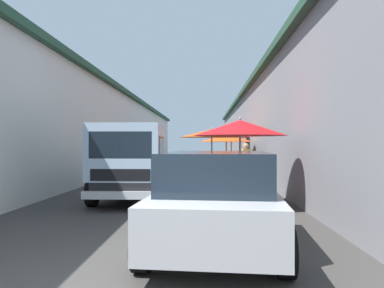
{
  "coord_description": "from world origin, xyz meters",
  "views": [
    {
      "loc": [
        -3.59,
        -1.12,
        1.57
      ],
      "look_at": [
        9.83,
        -0.63,
        1.59
      ],
      "focal_mm": 34.24,
      "sensor_mm": 36.0,
      "label": 1
    }
  ],
  "objects_px": {
    "fruit_stall_mid_lane": "(231,141)",
    "plastic_stool": "(224,174)",
    "fruit_stall_far_left": "(241,139)",
    "fruit_stall_far_right": "(212,140)",
    "fruit_stall_near_right": "(226,143)",
    "hatchback_car": "(217,198)",
    "vendor_by_crates": "(246,162)",
    "delivery_truck": "(132,164)",
    "parked_scooter": "(112,177)"
  },
  "relations": [
    {
      "from": "fruit_stall_mid_lane",
      "to": "plastic_stool",
      "type": "distance_m",
      "value": 4.76
    },
    {
      "from": "fruit_stall_far_left",
      "to": "plastic_stool",
      "type": "bearing_deg",
      "value": 0.77
    },
    {
      "from": "fruit_stall_far_right",
      "to": "fruit_stall_near_right",
      "type": "relative_size",
      "value": 1.05
    },
    {
      "from": "hatchback_car",
      "to": "vendor_by_crates",
      "type": "distance_m",
      "value": 7.84
    },
    {
      "from": "delivery_truck",
      "to": "parked_scooter",
      "type": "bearing_deg",
      "value": 24.34
    },
    {
      "from": "fruit_stall_far_right",
      "to": "hatchback_car",
      "type": "relative_size",
      "value": 0.65
    },
    {
      "from": "fruit_stall_far_right",
      "to": "plastic_stool",
      "type": "height_order",
      "value": "fruit_stall_far_right"
    },
    {
      "from": "fruit_stall_far_right",
      "to": "delivery_truck",
      "type": "distance_m",
      "value": 5.22
    },
    {
      "from": "fruit_stall_far_right",
      "to": "vendor_by_crates",
      "type": "distance_m",
      "value": 1.83
    },
    {
      "from": "fruit_stall_far_right",
      "to": "fruit_stall_far_left",
      "type": "xyz_separation_m",
      "value": [
        -5.44,
        -0.63,
        -0.05
      ]
    },
    {
      "from": "hatchback_car",
      "to": "plastic_stool",
      "type": "relative_size",
      "value": 9.26
    },
    {
      "from": "parked_scooter",
      "to": "plastic_stool",
      "type": "height_order",
      "value": "parked_scooter"
    },
    {
      "from": "delivery_truck",
      "to": "vendor_by_crates",
      "type": "relative_size",
      "value": 3.06
    },
    {
      "from": "plastic_stool",
      "to": "hatchback_car",
      "type": "bearing_deg",
      "value": 176.45
    },
    {
      "from": "fruit_stall_far_right",
      "to": "hatchback_car",
      "type": "bearing_deg",
      "value": 179.55
    },
    {
      "from": "fruit_stall_near_right",
      "to": "fruit_stall_far_left",
      "type": "bearing_deg",
      "value": 179.4
    },
    {
      "from": "fruit_stall_far_left",
      "to": "delivery_truck",
      "type": "height_order",
      "value": "fruit_stall_far_left"
    },
    {
      "from": "parked_scooter",
      "to": "hatchback_car",
      "type": "bearing_deg",
      "value": -153.66
    },
    {
      "from": "fruit_stall_mid_lane",
      "to": "parked_scooter",
      "type": "bearing_deg",
      "value": 147.74
    },
    {
      "from": "vendor_by_crates",
      "to": "plastic_stool",
      "type": "relative_size",
      "value": 3.71
    },
    {
      "from": "fruit_stall_far_right",
      "to": "fruit_stall_mid_lane",
      "type": "bearing_deg",
      "value": -11.51
    },
    {
      "from": "fruit_stall_far_left",
      "to": "delivery_truck",
      "type": "relative_size",
      "value": 0.47
    },
    {
      "from": "fruit_stall_far_left",
      "to": "delivery_truck",
      "type": "distance_m",
      "value": 3.05
    },
    {
      "from": "fruit_stall_far_right",
      "to": "parked_scooter",
      "type": "relative_size",
      "value": 1.54
    },
    {
      "from": "fruit_stall_mid_lane",
      "to": "hatchback_car",
      "type": "xyz_separation_m",
      "value": [
        -14.31,
        1.19,
        -1.02
      ]
    },
    {
      "from": "fruit_stall_mid_lane",
      "to": "fruit_stall_far_left",
      "type": "distance_m",
      "value": 10.95
    },
    {
      "from": "hatchback_car",
      "to": "delivery_truck",
      "type": "xyz_separation_m",
      "value": [
        4.15,
        2.17,
        0.3
      ]
    },
    {
      "from": "fruit_stall_far_left",
      "to": "plastic_stool",
      "type": "distance_m",
      "value": 6.59
    },
    {
      "from": "hatchback_car",
      "to": "fruit_stall_near_right",
      "type": "bearing_deg",
      "value": -3.87
    },
    {
      "from": "fruit_stall_near_right",
      "to": "fruit_stall_far_left",
      "type": "relative_size",
      "value": 1.08
    },
    {
      "from": "fruit_stall_far_right",
      "to": "delivery_truck",
      "type": "bearing_deg",
      "value": 154.31
    },
    {
      "from": "delivery_truck",
      "to": "parked_scooter",
      "type": "distance_m",
      "value": 3.15
    },
    {
      "from": "fruit_stall_mid_lane",
      "to": "hatchback_car",
      "type": "height_order",
      "value": "fruit_stall_mid_lane"
    },
    {
      "from": "fruit_stall_far_right",
      "to": "fruit_stall_mid_lane",
      "type": "relative_size",
      "value": 1.08
    },
    {
      "from": "fruit_stall_far_left",
      "to": "fruit_stall_mid_lane",
      "type": "bearing_deg",
      "value": -2.58
    },
    {
      "from": "vendor_by_crates",
      "to": "fruit_stall_far_left",
      "type": "bearing_deg",
      "value": 172.25
    },
    {
      "from": "delivery_truck",
      "to": "fruit_stall_mid_lane",
      "type": "bearing_deg",
      "value": -18.31
    },
    {
      "from": "fruit_stall_mid_lane",
      "to": "hatchback_car",
      "type": "bearing_deg",
      "value": 175.25
    },
    {
      "from": "fruit_stall_near_right",
      "to": "fruit_stall_far_left",
      "type": "distance_m",
      "value": 8.19
    },
    {
      "from": "fruit_stall_mid_lane",
      "to": "vendor_by_crates",
      "type": "distance_m",
      "value": 6.64
    },
    {
      "from": "parked_scooter",
      "to": "plastic_stool",
      "type": "relative_size",
      "value": 3.89
    },
    {
      "from": "plastic_stool",
      "to": "parked_scooter",
      "type": "bearing_deg",
      "value": 125.05
    },
    {
      "from": "plastic_stool",
      "to": "fruit_stall_mid_lane",
      "type": "bearing_deg",
      "value": -7.35
    },
    {
      "from": "fruit_stall_far_right",
      "to": "fruit_stall_mid_lane",
      "type": "height_order",
      "value": "fruit_stall_mid_lane"
    },
    {
      "from": "fruit_stall_mid_lane",
      "to": "delivery_truck",
      "type": "xyz_separation_m",
      "value": [
        -10.16,
        3.36,
        -0.72
      ]
    },
    {
      "from": "plastic_stool",
      "to": "fruit_stall_far_left",
      "type": "bearing_deg",
      "value": -179.23
    },
    {
      "from": "fruit_stall_near_right",
      "to": "delivery_truck",
      "type": "bearing_deg",
      "value": 158.26
    },
    {
      "from": "fruit_stall_mid_lane",
      "to": "plastic_stool",
      "type": "bearing_deg",
      "value": 172.65
    },
    {
      "from": "fruit_stall_far_right",
      "to": "fruit_stall_mid_lane",
      "type": "xyz_separation_m",
      "value": [
        5.5,
        -1.12,
        0.0
      ]
    },
    {
      "from": "fruit_stall_far_left",
      "to": "hatchback_car",
      "type": "relative_size",
      "value": 0.57
    }
  ]
}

